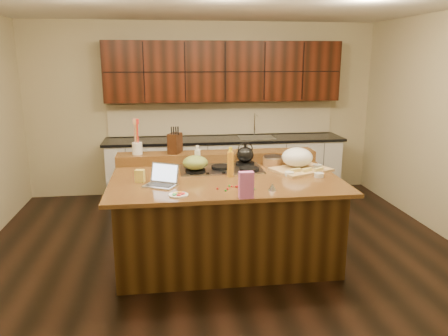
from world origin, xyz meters
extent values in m
cube|color=black|center=(0.00, 0.00, -0.01)|extent=(5.50, 5.00, 0.01)
cube|color=tan|center=(0.00, 2.50, 1.35)|extent=(5.50, 0.01, 2.70)
cube|color=tan|center=(0.00, -2.50, 1.35)|extent=(5.50, 0.01, 2.70)
cube|color=black|center=(0.00, 0.00, 0.44)|extent=(2.22, 1.42, 0.88)
cube|color=black|center=(0.00, 0.00, 0.90)|extent=(2.40, 1.60, 0.04)
cube|color=black|center=(0.00, 0.70, 0.98)|extent=(2.40, 0.30, 0.12)
cube|color=gray|center=(0.00, 0.30, 0.93)|extent=(0.92, 0.52, 0.02)
cylinder|color=black|center=(-0.30, 0.43, 0.95)|extent=(0.22, 0.22, 0.03)
cylinder|color=black|center=(0.30, 0.43, 0.95)|extent=(0.22, 0.22, 0.03)
cylinder|color=black|center=(-0.30, 0.17, 0.95)|extent=(0.22, 0.22, 0.03)
cylinder|color=black|center=(0.30, 0.17, 0.95)|extent=(0.22, 0.22, 0.03)
cylinder|color=black|center=(0.00, 0.30, 0.95)|extent=(0.22, 0.22, 0.03)
cube|color=silver|center=(0.30, 2.17, 0.45)|extent=(3.60, 0.62, 0.90)
cube|color=black|center=(0.30, 2.17, 0.92)|extent=(3.70, 0.66, 0.04)
cube|color=gray|center=(0.80, 2.17, 0.94)|extent=(0.55, 0.42, 0.01)
cylinder|color=gray|center=(0.80, 2.35, 1.12)|extent=(0.02, 0.02, 0.36)
cube|color=black|center=(0.30, 2.32, 1.95)|extent=(3.60, 0.34, 0.90)
cube|color=tan|center=(0.30, 2.48, 1.20)|extent=(3.60, 0.03, 0.50)
ellipsoid|color=black|center=(0.30, 0.43, 1.06)|extent=(0.26, 0.26, 0.18)
ellipsoid|color=olive|center=(-0.30, 0.17, 1.04)|extent=(0.32, 0.32, 0.15)
cube|color=#B7B7BC|center=(-0.68, -0.28, 0.93)|extent=(0.36, 0.33, 0.01)
cube|color=black|center=(-0.68, -0.28, 0.94)|extent=(0.28, 0.23, 0.00)
cube|color=#B7B7BC|center=(-0.63, -0.19, 1.03)|extent=(0.29, 0.20, 0.19)
cube|color=silver|center=(-0.63, -0.20, 1.03)|extent=(0.26, 0.17, 0.17)
cylinder|color=orange|center=(0.06, -0.02, 1.06)|extent=(0.09, 0.09, 0.27)
cylinder|color=silver|center=(-0.27, 0.23, 1.04)|extent=(0.07, 0.07, 0.25)
cube|color=tan|center=(0.88, 0.13, 0.93)|extent=(0.73, 0.64, 0.03)
ellipsoid|color=white|center=(0.86, 0.22, 1.06)|extent=(0.35, 0.35, 0.22)
cube|color=#EDD872|center=(0.77, -0.01, 0.96)|extent=(0.13, 0.04, 0.04)
cube|color=#EDD872|center=(0.90, -0.01, 0.96)|extent=(0.13, 0.04, 0.04)
cube|color=#EDD872|center=(1.04, -0.01, 0.96)|extent=(0.13, 0.04, 0.04)
cylinder|color=gray|center=(1.01, 0.11, 0.95)|extent=(0.23, 0.09, 0.01)
cylinder|color=white|center=(0.69, -0.07, 0.94)|extent=(0.10, 0.10, 0.04)
cylinder|color=white|center=(0.99, -0.16, 0.94)|extent=(0.13, 0.13, 0.04)
cylinder|color=white|center=(1.10, 0.21, 0.94)|extent=(0.12, 0.12, 0.04)
cylinder|color=#996B3F|center=(0.63, 0.43, 0.97)|extent=(0.29, 0.29, 0.09)
cone|color=silver|center=(0.38, -0.57, 0.96)|extent=(0.08, 0.08, 0.07)
cube|color=#EA6EC4|center=(0.09, -0.76, 1.04)|extent=(0.13, 0.08, 0.24)
cylinder|color=white|center=(-0.51, -0.61, 0.93)|extent=(0.22, 0.22, 0.01)
cube|color=#DCC54D|center=(-0.88, -0.11, 0.98)|extent=(0.11, 0.09, 0.13)
cylinder|color=white|center=(-0.95, 0.70, 1.11)|extent=(0.16, 0.16, 0.14)
cube|color=black|center=(-0.50, 0.70, 1.16)|extent=(0.19, 0.23, 0.24)
ellipsoid|color=red|center=(0.14, -0.44, 0.93)|extent=(0.02, 0.02, 0.02)
ellipsoid|color=#198C26|center=(0.21, -0.52, 0.93)|extent=(0.02, 0.02, 0.02)
ellipsoid|color=red|center=(0.07, -0.53, 0.93)|extent=(0.02, 0.02, 0.02)
ellipsoid|color=#198C26|center=(0.13, -0.58, 0.93)|extent=(0.02, 0.02, 0.02)
ellipsoid|color=red|center=(-0.04, -0.48, 0.93)|extent=(0.02, 0.02, 0.02)
ellipsoid|color=#198C26|center=(0.12, -0.56, 0.93)|extent=(0.02, 0.02, 0.02)
ellipsoid|color=red|center=(-0.13, -0.47, 0.93)|extent=(0.02, 0.02, 0.02)
ellipsoid|color=#198C26|center=(0.12, -0.39, 0.93)|extent=(0.02, 0.02, 0.02)
ellipsoid|color=red|center=(0.01, -0.41, 0.93)|extent=(0.02, 0.02, 0.02)
ellipsoid|color=#198C26|center=(0.10, -0.58, 0.93)|extent=(0.02, 0.02, 0.02)
ellipsoid|color=red|center=(0.07, -0.42, 0.93)|extent=(0.02, 0.02, 0.02)
ellipsoid|color=#198C26|center=(0.00, -0.39, 0.93)|extent=(0.02, 0.02, 0.02)
ellipsoid|color=red|center=(0.06, -0.42, 0.93)|extent=(0.02, 0.02, 0.02)
ellipsoid|color=#198C26|center=(-0.06, -0.54, 0.93)|extent=(0.02, 0.02, 0.02)
camera|label=1|loc=(-0.60, -4.45, 2.14)|focal=35.00mm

